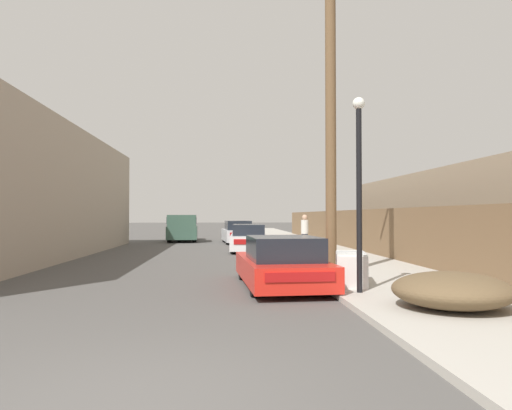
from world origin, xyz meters
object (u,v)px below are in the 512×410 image
at_px(brush_pile, 452,290).
at_px(car_parked_mid, 248,239).
at_px(car_parked_far, 238,233).
at_px(discarded_fridge, 351,268).
at_px(pickup_truck, 183,228).
at_px(street_lamp, 359,177).
at_px(pedestrian, 305,233).
at_px(parked_sports_car_red, 282,264).
at_px(utility_pole, 331,100).

bearing_deg(brush_pile, car_parked_mid, 100.77).
distance_m(car_parked_far, brush_pile, 21.43).
bearing_deg(discarded_fridge, car_parked_mid, 111.67).
bearing_deg(pickup_truck, discarded_fridge, 102.97).
height_order(street_lamp, brush_pile, street_lamp).
bearing_deg(pedestrian, parked_sports_car_red, -103.61).
xyz_separation_m(discarded_fridge, car_parked_mid, (-1.79, 11.73, 0.12)).
bearing_deg(pedestrian, brush_pile, -88.66).
distance_m(parked_sports_car_red, utility_pole, 4.80).
bearing_deg(car_parked_far, street_lamp, -88.36).
relative_size(discarded_fridge, car_parked_far, 0.37).
distance_m(parked_sports_car_red, car_parked_mid, 11.30).
distance_m(parked_sports_car_red, brush_pile, 4.23).
relative_size(discarded_fridge, utility_pole, 0.18).
xyz_separation_m(pickup_truck, utility_pole, (5.68, -18.93, 4.06)).
relative_size(car_parked_far, street_lamp, 1.09).
distance_m(discarded_fridge, brush_pile, 3.06).
bearing_deg(street_lamp, pedestrian, 85.71).
xyz_separation_m(utility_pole, street_lamp, (-0.05, -2.77, -2.38)).
bearing_deg(car_parked_mid, street_lamp, -80.01).
bearing_deg(brush_pile, pickup_truck, 106.08).
relative_size(pickup_truck, utility_pole, 0.59).
height_order(parked_sports_car_red, car_parked_mid, car_parked_mid).
bearing_deg(brush_pile, pedestrian, 91.34).
distance_m(car_parked_mid, pedestrian, 3.07).
bearing_deg(pedestrian, discarded_fridge, -93.99).
bearing_deg(car_parked_far, car_parked_mid, -91.33).
relative_size(discarded_fridge, street_lamp, 0.40).
height_order(discarded_fridge, car_parked_mid, car_parked_mid).
xyz_separation_m(pickup_truck, street_lamp, (5.63, -21.70, 1.68)).
relative_size(parked_sports_car_red, utility_pole, 0.46).
relative_size(pickup_truck, brush_pile, 2.68).
bearing_deg(car_parked_far, utility_pole, -87.22).
xyz_separation_m(car_parked_far, utility_pole, (2.03, -16.68, 4.29)).
relative_size(parked_sports_car_red, car_parked_mid, 0.96).
distance_m(car_parked_far, street_lamp, 19.64).
distance_m(car_parked_mid, utility_pole, 11.12).
xyz_separation_m(discarded_fridge, brush_pile, (1.00, -2.89, -0.06)).
height_order(parked_sports_car_red, pickup_truck, pickup_truck).
height_order(street_lamp, pedestrian, street_lamp).
relative_size(pickup_truck, street_lamp, 1.34).
bearing_deg(pickup_truck, utility_pole, 104.01).
xyz_separation_m(discarded_fridge, parked_sports_car_red, (-1.61, 0.43, 0.07)).
distance_m(utility_pole, street_lamp, 3.65).
relative_size(utility_pole, street_lamp, 2.26).
bearing_deg(car_parked_far, discarded_fridge, -87.58).
height_order(car_parked_far, brush_pile, car_parked_far).
bearing_deg(utility_pole, discarded_fridge, -87.06).
distance_m(street_lamp, brush_pile, 2.99).
bearing_deg(discarded_fridge, brush_pile, -58.01).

